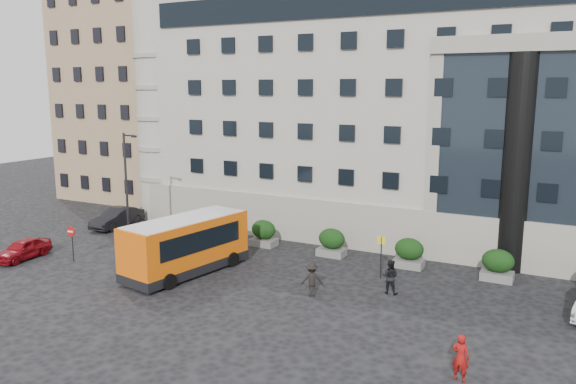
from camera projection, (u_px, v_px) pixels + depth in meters
name	position (u px, v px, depth m)	size (l,w,h in m)	color
ground	(256.00, 290.00, 30.98)	(120.00, 120.00, 0.00)	black
civic_building	(456.00, 112.00, 45.79)	(44.00, 24.00, 18.00)	#A39D90
entrance_column	(517.00, 164.00, 33.33)	(1.80, 1.80, 13.00)	black
apartment_near	(153.00, 97.00, 57.46)	(14.00, 14.00, 20.00)	#947956
apartment_far	(226.00, 87.00, 74.34)	(13.00, 13.00, 22.00)	#84634D
hedge_a	(264.00, 233.00, 39.43)	(1.80, 1.26, 1.84)	#585855
hedge_b	(332.00, 242.00, 37.07)	(1.80, 1.26, 1.84)	#585855
hedge_c	(409.00, 253.00, 34.71)	(1.80, 1.26, 1.84)	#585855
hedge_d	(498.00, 265.00, 32.36)	(1.80, 1.26, 1.84)	#585855
street_lamp	(127.00, 186.00, 38.21)	(1.16, 0.18, 8.00)	#262628
bus_stop_sign	(381.00, 250.00, 32.53)	(0.50, 0.08, 2.52)	#262628
no_entry_sign	(72.00, 237.00, 35.66)	(0.64, 0.16, 2.32)	#262628
minibus	(186.00, 243.00, 33.51)	(4.14, 8.41, 3.36)	#DF590A
red_truck	(235.00, 196.00, 50.52)	(3.05, 5.38, 2.74)	maroon
parked_car_a	(23.00, 249.00, 36.44)	(1.56, 3.88, 1.32)	maroon
parked_car_b	(117.00, 218.00, 44.65)	(1.65, 4.73, 1.56)	black
parked_car_c	(191.00, 213.00, 46.97)	(1.89, 4.65, 1.35)	black
parked_car_d	(166.00, 205.00, 49.80)	(2.35, 5.09, 1.41)	black
pedestrian_a	(460.00, 358.00, 21.25)	(0.68, 0.45, 1.86)	maroon
pedestrian_b	(390.00, 277.00, 30.25)	(0.92, 0.72, 1.90)	black
pedestrian_c	(312.00, 280.00, 29.91)	(1.18, 0.68, 1.83)	black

